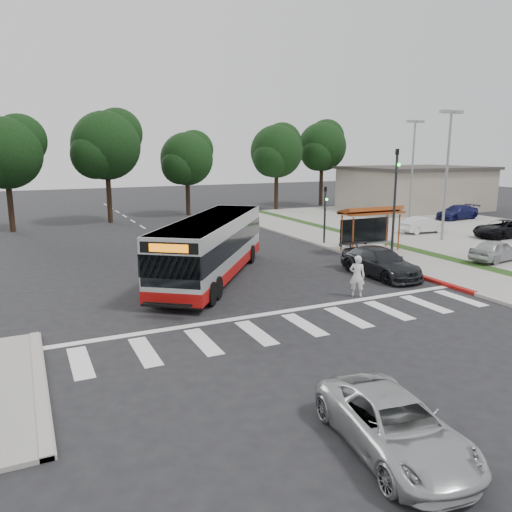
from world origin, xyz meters
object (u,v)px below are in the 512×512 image
pedestrian (357,276)px  dark_sedan (380,262)px  silver_suv_south (395,425)px  transit_bus (212,248)px

pedestrian → dark_sedan: pedestrian is taller
pedestrian → silver_suv_south: bearing=96.1°
pedestrian → silver_suv_south: size_ratio=0.43×
transit_bus → silver_suv_south: bearing=-59.8°
pedestrian → silver_suv_south: pedestrian is taller
dark_sedan → silver_suv_south: size_ratio=1.14×
dark_sedan → silver_suv_south: bearing=-129.4°
dark_sedan → transit_bus: bearing=156.0°
transit_bus → dark_sedan: bearing=13.8°
dark_sedan → silver_suv_south: 15.85m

